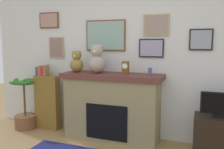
{
  "coord_description": "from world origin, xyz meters",
  "views": [
    {
      "loc": [
        1.17,
        -1.89,
        1.55
      ],
      "look_at": [
        -0.17,
        1.69,
        1.05
      ],
      "focal_mm": 39.51,
      "sensor_mm": 36.0,
      "label": 1
    }
  ],
  "objects": [
    {
      "name": "bookshelf",
      "position": [
        -1.43,
        1.74,
        0.51
      ],
      "size": [
        0.45,
        0.16,
        1.15
      ],
      "color": "brown",
      "rests_on": "ground_plane"
    },
    {
      "name": "candle_jar",
      "position": [
        0.43,
        1.67,
        1.12
      ],
      "size": [
        0.06,
        0.06,
        0.11
      ],
      "primitive_type": "cylinder",
      "color": "#4C517A",
      "rests_on": "fireplace"
    },
    {
      "name": "mantel_clock",
      "position": [
        0.05,
        1.67,
        1.16
      ],
      "size": [
        0.1,
        0.08,
        0.2
      ],
      "color": "brown",
      "rests_on": "fireplace"
    },
    {
      "name": "teddy_bear_grey",
      "position": [
        -0.78,
        1.67,
        1.22
      ],
      "size": [
        0.22,
        0.22,
        0.35
      ],
      "color": "olive",
      "rests_on": "fireplace"
    },
    {
      "name": "back_wall",
      "position": [
        -0.0,
        2.0,
        1.3
      ],
      "size": [
        5.2,
        0.15,
        2.6
      ],
      "color": "silver",
      "rests_on": "ground_plane"
    },
    {
      "name": "tv_stand",
      "position": [
        1.41,
        1.64,
        0.27
      ],
      "size": [
        0.67,
        0.4,
        0.54
      ],
      "primitive_type": "cube",
      "color": "black",
      "rests_on": "ground_plane"
    },
    {
      "name": "fireplace",
      "position": [
        -0.17,
        1.69,
        0.54
      ],
      "size": [
        1.58,
        0.56,
        1.06
      ],
      "color": "#897C54",
      "rests_on": "ground_plane"
    },
    {
      "name": "television",
      "position": [
        1.41,
        1.64,
        0.7
      ],
      "size": [
        0.53,
        0.14,
        0.34
      ],
      "color": "black",
      "rests_on": "tv_stand"
    },
    {
      "name": "teddy_bear_cream",
      "position": [
        -0.42,
        1.67,
        1.27
      ],
      "size": [
        0.28,
        0.28,
        0.45
      ],
      "color": "#A19383",
      "rests_on": "fireplace"
    },
    {
      "name": "potted_plant",
      "position": [
        -1.82,
        1.6,
        0.33
      ],
      "size": [
        0.49,
        0.54,
        0.91
      ],
      "color": "brown",
      "rests_on": "ground_plane"
    }
  ]
}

